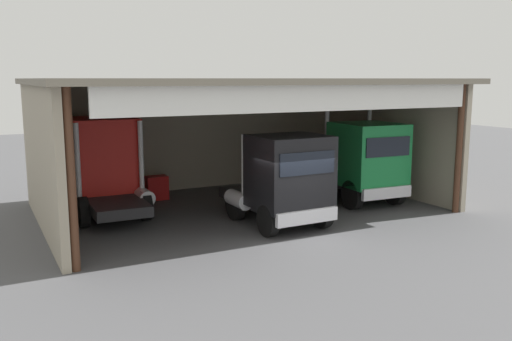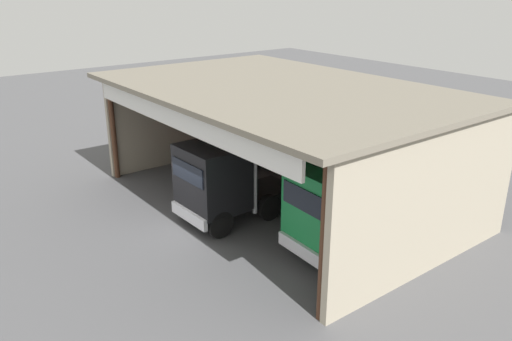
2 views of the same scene
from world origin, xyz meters
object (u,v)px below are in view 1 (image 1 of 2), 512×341
Objects in this scene: oil_drum at (264,177)px; truck_black_right_bay at (283,180)px; tool_cart at (157,188)px; truck_red_yard_outside at (105,164)px; truck_green_center_left_bay at (363,160)px.

truck_black_right_bay is at bearing -113.30° from oil_drum.
tool_cart reaches higher than oil_drum.
truck_black_right_bay is 4.92× the size of tool_cart.
oil_drum is at bearing 15.55° from truck_red_yard_outside.
truck_green_center_left_bay is 5.54m from oil_drum.
truck_black_right_bay is 4.97m from truck_green_center_left_bay.
tool_cart is at bearing 32.33° from truck_red_yard_outside.
truck_red_yard_outside is 3.14m from tool_cart.
truck_green_center_left_bay reaches higher than truck_black_right_bay.
tool_cart is (-7.25, 4.51, -1.26)m from truck_green_center_left_bay.
truck_green_center_left_bay is 5.69× the size of oil_drum.
truck_red_yard_outside is 5.11× the size of tool_cart.
truck_red_yard_outside reaches higher than oil_drum.
tool_cart is (-5.45, -0.55, 0.07)m from oil_drum.
truck_black_right_bay reaches higher than tool_cart.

